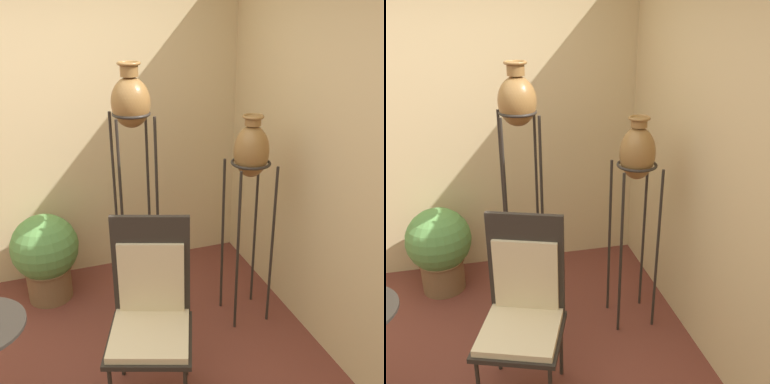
# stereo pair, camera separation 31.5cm
# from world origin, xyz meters

# --- Properties ---
(wall_back) EXTENTS (7.43, 0.06, 2.70)m
(wall_back) POSITION_xyz_m (0.00, 1.75, 1.35)
(wall_back) COLOR #D1B784
(wall_back) RESTS_ON ground_plane
(wall_right) EXTENTS (0.06, 7.43, 2.70)m
(wall_right) POSITION_xyz_m (1.75, 0.00, 1.35)
(wall_right) COLOR #D1B784
(wall_right) RESTS_ON ground_plane
(vase_stand_tall) EXTENTS (0.27, 0.27, 1.92)m
(vase_stand_tall) POSITION_xyz_m (0.59, 0.88, 1.59)
(vase_stand_tall) COLOR #28231E
(vase_stand_tall) RESTS_ON ground_plane
(vase_stand_medium) EXTENTS (0.29, 0.29, 1.58)m
(vase_stand_medium) POSITION_xyz_m (1.35, 0.63, 1.28)
(vase_stand_medium) COLOR #28231E
(vase_stand_medium) RESTS_ON ground_plane
(chair) EXTENTS (0.62, 0.61, 1.14)m
(chair) POSITION_xyz_m (0.49, 0.14, 0.61)
(chair) COLOR #28231E
(chair) RESTS_ON ground_plane
(potted_plant) EXTENTS (0.53, 0.53, 0.73)m
(potted_plant) POSITION_xyz_m (-0.07, 1.36, 0.41)
(potted_plant) COLOR brown
(potted_plant) RESTS_ON ground_plane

